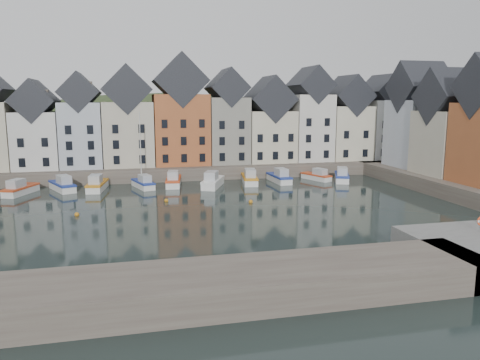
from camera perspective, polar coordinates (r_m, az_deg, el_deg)
name	(u,v)px	position (r m, az deg, el deg)	size (l,w,h in m)	color
ground	(209,215)	(51.20, -3.81, -4.32)	(260.00, 260.00, 0.00)	black
far_quay	(180,168)	(80.24, -7.33, 1.48)	(90.00, 16.00, 2.00)	#4E443C
near_wall	(102,297)	(29.40, -16.47, -13.52)	(50.00, 6.00, 2.00)	#4E443C
hillside	(170,233)	(109.62, -8.53, -6.47)	(153.60, 70.40, 64.00)	#203319
far_terrace	(200,122)	(77.91, -4.94, 7.10)	(72.37, 8.16, 17.78)	beige
right_terrace	(453,125)	(72.17, 24.55, 6.08)	(8.30, 24.25, 16.36)	#AEB6C0
mooring_buoys	(168,205)	(55.86, -8.77, -3.06)	(20.50, 5.50, 0.50)	#C37916
boat_a	(20,189)	(68.67, -25.25, -1.03)	(3.99, 6.38, 2.35)	silver
boat_b	(63,186)	(69.13, -20.81, -0.63)	(4.43, 6.67, 2.46)	silver
boat_c	(97,185)	(67.95, -17.03, -0.58)	(2.86, 6.75, 2.51)	silver
boat_d	(143,183)	(68.06, -11.70, -0.37)	(3.37, 6.00, 10.96)	silver
boat_e	(174,181)	(69.03, -8.11, -0.09)	(2.91, 6.76, 2.51)	silver
boat_f	(213,182)	(67.42, -3.36, -0.22)	(4.53, 7.14, 2.63)	silver
boat_g	(250,179)	(70.24, 1.18, 0.18)	(3.06, 6.84, 2.54)	silver
boat_h	(279,178)	(71.52, 4.83, 0.30)	(2.32, 6.50, 2.46)	silver
boat_i	(317,176)	(74.30, 9.36, 0.47)	(3.59, 5.69, 2.09)	silver
boat_j	(342,176)	(73.98, 12.30, 0.43)	(4.36, 6.74, 2.48)	silver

